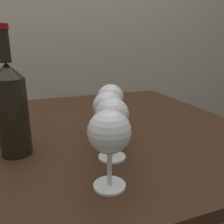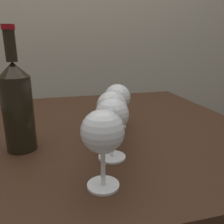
# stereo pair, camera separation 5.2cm
# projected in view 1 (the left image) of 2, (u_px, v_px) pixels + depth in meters

# --- Properties ---
(dining_table) EXTENTS (1.16, 0.91, 0.71)m
(dining_table) POSITION_uv_depth(u_px,v_px,m) (64.00, 156.00, 0.76)
(dining_table) COLOR #382114
(dining_table) RESTS_ON ground_plane
(wine_glass_chardonnay) EXTENTS (0.08, 0.08, 0.15)m
(wine_glass_chardonnay) POSITION_uv_depth(u_px,v_px,m) (109.00, 134.00, 0.42)
(wine_glass_chardonnay) COLOR white
(wine_glass_chardonnay) RESTS_ON dining_table
(wine_glass_amber) EXTENTS (0.08, 0.08, 0.15)m
(wine_glass_amber) POSITION_uv_depth(u_px,v_px,m) (112.00, 117.00, 0.53)
(wine_glass_amber) COLOR white
(wine_glass_amber) RESTS_ON dining_table
(wine_glass_white) EXTENTS (0.08, 0.08, 0.14)m
(wine_glass_white) POSITION_uv_depth(u_px,v_px,m) (108.00, 107.00, 0.62)
(wine_glass_white) COLOR white
(wine_glass_white) RESTS_ON dining_table
(wine_glass_pinot) EXTENTS (0.08, 0.08, 0.14)m
(wine_glass_pinot) POSITION_uv_depth(u_px,v_px,m) (110.00, 98.00, 0.73)
(wine_glass_pinot) COLOR white
(wine_glass_pinot) RESTS_ON dining_table
(wine_bottle) EXTENTS (0.07, 0.07, 0.30)m
(wine_bottle) POSITION_uv_depth(u_px,v_px,m) (12.00, 108.00, 0.55)
(wine_bottle) COLOR black
(wine_bottle) RESTS_ON dining_table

